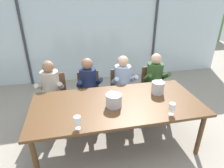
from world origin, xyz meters
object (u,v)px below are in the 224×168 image
at_px(person_pale_blue_shirt, 124,82).
at_px(wine_glass_near_bucket, 77,120).
at_px(chair_center, 122,87).
at_px(person_navy_polo, 89,86).
at_px(ice_bucket_primary, 158,87).
at_px(person_olive_shirt, 156,79).
at_px(chair_near_curtain, 55,93).
at_px(chair_left_of_center, 89,90).
at_px(person_beige_jumper, 51,89).
at_px(dining_table, 117,106).
at_px(wine_glass_by_left_taster, 172,107).
at_px(chair_right_of_center, 152,84).
at_px(ice_bucket_secondary, 114,100).

height_order(person_pale_blue_shirt, wine_glass_near_bucket, person_pale_blue_shirt).
xyz_separation_m(chair_center, wine_glass_near_bucket, (-0.95, -1.49, 0.38)).
relative_size(person_navy_polo, wine_glass_near_bucket, 6.92).
bearing_deg(ice_bucket_primary, person_olive_shirt, 67.52).
xyz_separation_m(chair_near_curtain, person_pale_blue_shirt, (1.32, -0.16, 0.17)).
relative_size(chair_left_of_center, person_navy_polo, 0.73).
xyz_separation_m(person_beige_jumper, person_pale_blue_shirt, (1.37, -0.00, 0.00)).
distance_m(dining_table, person_olive_shirt, 1.32).
relative_size(chair_left_of_center, wine_glass_by_left_taster, 5.08).
bearing_deg(person_navy_polo, wine_glass_by_left_taster, -58.22).
distance_m(person_beige_jumper, ice_bucket_primary, 1.90).
relative_size(chair_right_of_center, person_beige_jumper, 0.73).
relative_size(person_navy_polo, person_olive_shirt, 1.00).
bearing_deg(dining_table, ice_bucket_primary, 12.50).
bearing_deg(wine_glass_near_bucket, dining_table, 38.53).
height_order(person_beige_jumper, wine_glass_near_bucket, person_beige_jumper).
distance_m(person_olive_shirt, wine_glass_near_bucket, 2.10).
xyz_separation_m(dining_table, chair_right_of_center, (1.01, 0.99, -0.20)).
distance_m(person_olive_shirt, wine_glass_by_left_taster, 1.36).
xyz_separation_m(chair_near_curtain, wine_glass_near_bucket, (0.38, -1.50, 0.38)).
distance_m(dining_table, wine_glass_by_left_taster, 0.81).
relative_size(person_olive_shirt, wine_glass_near_bucket, 6.92).
xyz_separation_m(person_navy_polo, person_olive_shirt, (1.34, -0.00, 0.00)).
distance_m(person_pale_blue_shirt, wine_glass_by_left_taster, 1.35).
height_order(person_navy_polo, ice_bucket_primary, person_navy_polo).
bearing_deg(person_pale_blue_shirt, person_navy_polo, 178.20).
distance_m(person_pale_blue_shirt, person_olive_shirt, 0.67).
xyz_separation_m(dining_table, ice_bucket_secondary, (-0.06, -0.07, 0.16)).
bearing_deg(wine_glass_by_left_taster, person_navy_polo, 127.27).
distance_m(chair_near_curtain, ice_bucket_primary, 1.94).
height_order(dining_table, chair_left_of_center, chair_left_of_center).
relative_size(person_navy_polo, wine_glass_by_left_taster, 6.92).
bearing_deg(wine_glass_near_bucket, person_beige_jumper, 107.94).
distance_m(dining_table, ice_bucket_primary, 0.76).
relative_size(chair_near_curtain, person_pale_blue_shirt, 0.73).
height_order(dining_table, ice_bucket_primary, ice_bucket_primary).
bearing_deg(person_beige_jumper, chair_near_curtain, 75.03).
bearing_deg(ice_bucket_primary, person_navy_polo, 146.65).
relative_size(chair_near_curtain, chair_left_of_center, 1.00).
bearing_deg(chair_near_curtain, chair_center, -1.13).
height_order(ice_bucket_primary, wine_glass_by_left_taster, ice_bucket_primary).
height_order(person_pale_blue_shirt, wine_glass_by_left_taster, person_pale_blue_shirt).
height_order(chair_left_of_center, chair_right_of_center, same).
xyz_separation_m(chair_center, person_beige_jumper, (-1.39, -0.16, 0.17)).
bearing_deg(ice_bucket_secondary, chair_left_of_center, 103.76).
relative_size(person_pale_blue_shirt, ice_bucket_secondary, 5.02).
relative_size(ice_bucket_primary, ice_bucket_secondary, 0.88).
xyz_separation_m(dining_table, person_beige_jumper, (-1.03, 0.85, -0.03)).
bearing_deg(chair_right_of_center, chair_left_of_center, 179.94).
bearing_deg(person_pale_blue_shirt, wine_glass_by_left_taster, -78.28).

